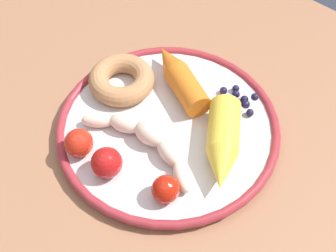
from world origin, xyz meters
TOP-DOWN VIEW (x-y plane):
  - dining_table at (0.00, 0.00)m, footprint 0.94×0.73m
  - plate at (0.02, 0.01)m, footprint 0.30×0.30m
  - banana at (0.02, 0.05)m, footprint 0.19×0.06m
  - carrot_orange at (0.06, -0.05)m, footprint 0.13×0.09m
  - carrot_yellow at (-0.06, -0.00)m, footprint 0.11×0.13m
  - donut at (0.12, -0.00)m, footprint 0.11×0.11m
  - blueberry_pile at (-0.03, -0.08)m, footprint 0.06×0.06m
  - tomato_near at (-0.05, 0.09)m, footprint 0.03×0.03m
  - tomato_mid at (0.08, 0.12)m, footprint 0.04×0.04m
  - tomato_far at (0.03, 0.11)m, footprint 0.04×0.04m

SIDE VIEW (x-z plane):
  - dining_table at x=0.00m, z-range 0.25..0.95m
  - plate at x=0.02m, z-range 0.70..0.72m
  - blueberry_pile at x=-0.03m, z-range 0.71..0.73m
  - banana at x=0.02m, z-range 0.71..0.74m
  - donut at x=0.12m, z-range 0.71..0.74m
  - tomato_near at x=-0.05m, z-range 0.71..0.75m
  - carrot_orange at x=0.06m, z-range 0.71..0.75m
  - tomato_mid at x=0.08m, z-range 0.71..0.75m
  - tomato_far at x=0.03m, z-range 0.71..0.75m
  - carrot_yellow at x=-0.06m, z-range 0.71..0.76m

